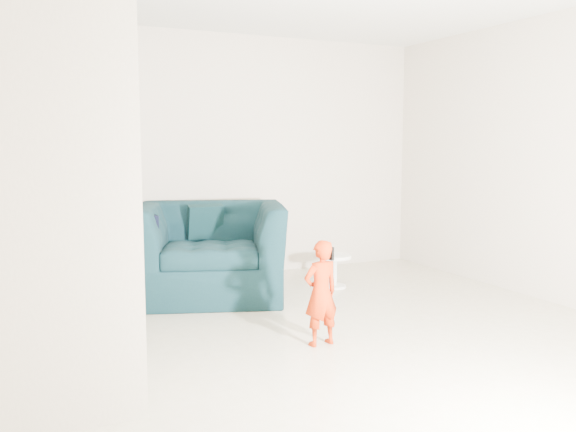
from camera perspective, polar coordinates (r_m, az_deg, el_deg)
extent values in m
plane|color=tan|center=(4.56, 4.84, -12.43)|extent=(5.50, 5.50, 0.00)
plane|color=#C3B19E|center=(6.82, -6.73, 5.52)|extent=(5.00, 0.00, 5.00)
imported|color=black|center=(6.01, -7.23, -3.22)|extent=(1.73, 1.62, 0.91)
imported|color=#910A04|center=(4.56, 3.09, -7.20)|extent=(0.31, 0.22, 0.79)
cylinder|color=white|center=(6.37, 4.39, -3.80)|extent=(0.35, 0.35, 0.03)
cylinder|color=white|center=(6.40, 4.38, -5.32)|extent=(0.05, 0.05, 0.31)
cylinder|color=white|center=(6.43, 4.36, -6.57)|extent=(0.24, 0.24, 0.03)
cube|color=#ADA089|center=(6.22, -23.19, -6.41)|extent=(1.00, 0.30, 0.27)
cube|color=#ADA089|center=(5.90, -23.14, -5.77)|extent=(1.00, 0.30, 0.54)
cube|color=#ADA089|center=(5.58, -23.09, -5.06)|extent=(1.00, 0.30, 0.81)
cube|color=#ADA089|center=(5.26, -23.03, -4.26)|extent=(1.00, 0.30, 1.08)
cube|color=#ADA089|center=(4.94, -22.96, -3.35)|extent=(1.00, 0.30, 1.35)
cube|color=#ADA089|center=(4.62, -22.88, -2.32)|extent=(1.00, 0.30, 1.62)
cube|color=#ADA089|center=(4.31, -22.79, -1.14)|extent=(1.00, 0.30, 1.89)
cube|color=#ADA089|center=(3.99, -22.68, 0.23)|extent=(1.00, 0.30, 2.16)
cube|color=#ADA089|center=(3.68, -22.56, 1.83)|extent=(1.00, 0.30, 2.43)
cube|color=#ADA089|center=(3.37, -22.42, 3.73)|extent=(1.00, 0.30, 2.70)
cylinder|color=silver|center=(4.82, -17.63, 15.45)|extent=(0.04, 3.03, 2.73)
cylinder|color=silver|center=(6.33, -18.88, -2.63)|extent=(0.04, 0.04, 1.00)
cube|color=black|center=(6.31, -7.77, -0.51)|extent=(0.36, 0.17, 0.36)
cube|color=black|center=(5.88, -12.72, -2.40)|extent=(0.05, 0.49, 0.55)
cube|color=black|center=(4.52, 4.06, -3.51)|extent=(0.02, 0.05, 0.10)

